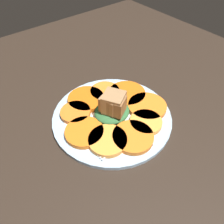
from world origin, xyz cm
name	(u,v)px	position (x,y,z in cm)	size (l,w,h in cm)	color
table_slab	(112,121)	(0.00, 0.00, 1.00)	(120.00, 120.00, 2.00)	black
plate	(112,116)	(0.00, 0.00, 2.52)	(29.31, 29.31, 1.05)	#99B7D1
carrot_slice_0	(133,137)	(-0.98, -8.58, 3.66)	(9.25, 9.25, 1.13)	orange
carrot_slice_1	(146,122)	(4.35, -7.33, 3.66)	(7.66, 7.66, 1.13)	#F9953A
carrot_slice_2	(147,106)	(8.42, -3.74, 3.66)	(9.72, 9.72, 1.13)	orange
carrot_slice_3	(127,94)	(7.73, 3.15, 3.66)	(9.84, 9.84, 1.13)	#D55F13
carrot_slice_4	(105,92)	(3.61, 7.48, 3.66)	(7.91, 7.91, 1.13)	orange
carrot_slice_5	(86,99)	(-2.02, 8.29, 3.66)	(9.54, 9.54, 1.13)	#D45E12
carrot_slice_6	(75,113)	(-6.84, 5.85, 3.66)	(7.44, 7.44, 1.13)	orange
carrot_slice_7	(84,132)	(-8.59, -0.65, 3.66)	(8.83, 8.83, 1.13)	orange
carrot_slice_8	(108,140)	(-5.92, -5.80, 3.66)	(8.60, 8.60, 1.13)	orange
center_pile	(113,107)	(-0.04, -0.45, 6.16)	(8.89, 8.10, 6.97)	#2D6033
fork	(129,135)	(-1.07, -7.37, 3.30)	(18.72, 2.61, 0.40)	silver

